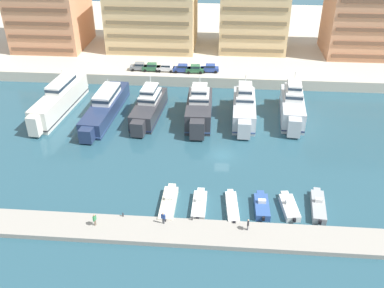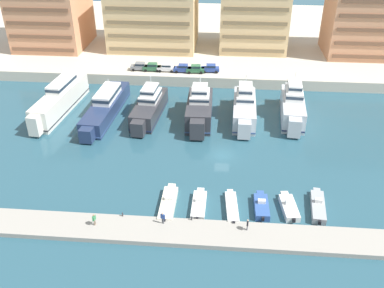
{
  "view_description": "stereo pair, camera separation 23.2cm",
  "coord_description": "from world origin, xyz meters",
  "px_view_note": "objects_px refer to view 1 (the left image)",
  "views": [
    {
      "loc": [
        -0.32,
        -61.06,
        39.15
      ],
      "look_at": [
        -5.07,
        -0.91,
        2.5
      ],
      "focal_mm": 40.0,
      "sensor_mm": 36.0,
      "label": 1
    },
    {
      "loc": [
        -0.08,
        -61.04,
        39.15
      ],
      "look_at": [
        -5.07,
        -0.91,
        2.5
      ],
      "focal_mm": 40.0,
      "sensor_mm": 36.0,
      "label": 2
    }
  ],
  "objects_px": {
    "motorboat_blue_center_left": "(262,206)",
    "motorboat_white_left": "(199,204)",
    "yacht_silver_center_right": "(292,106)",
    "car_white_mid_left": "(166,67)",
    "car_blue_center_left": "(182,68)",
    "pedestrian_mid_deck": "(95,219)",
    "car_green_left": "(152,67)",
    "pedestrian_far_side": "(248,224)",
    "yacht_charcoal_center_left": "(199,109)",
    "motorboat_white_mid_left": "(232,207)",
    "motorboat_cream_far_left": "(169,203)",
    "yacht_navy_left": "(105,106)",
    "yacht_charcoal_mid_left": "(149,107)",
    "yacht_ivory_far_left": "(60,100)",
    "car_blue_center_right": "(210,68)",
    "motorboat_grey_center_right": "(318,206)",
    "car_grey_far_left": "(139,66)",
    "car_green_center": "(195,69)",
    "motorboat_white_center": "(289,207)",
    "yacht_silver_center": "(244,108)",
    "pedestrian_near_edge": "(163,217)"
  },
  "relations": [
    {
      "from": "yacht_silver_center",
      "to": "car_blue_center_left",
      "type": "bearing_deg",
      "value": 128.47
    },
    {
      "from": "motorboat_white_center",
      "to": "car_blue_center_right",
      "type": "relative_size",
      "value": 1.5
    },
    {
      "from": "motorboat_white_mid_left",
      "to": "pedestrian_near_edge",
      "type": "bearing_deg",
      "value": -154.45
    },
    {
      "from": "yacht_silver_center_right",
      "to": "motorboat_grey_center_right",
      "type": "relative_size",
      "value": 2.24
    },
    {
      "from": "yacht_navy_left",
      "to": "yacht_charcoal_mid_left",
      "type": "xyz_separation_m",
      "value": [
        8.63,
        0.02,
        0.26
      ]
    },
    {
      "from": "yacht_silver_center_right",
      "to": "car_white_mid_left",
      "type": "xyz_separation_m",
      "value": [
        -26.83,
        16.26,
        0.77
      ]
    },
    {
      "from": "pedestrian_mid_deck",
      "to": "car_white_mid_left",
      "type": "bearing_deg",
      "value": 86.86
    },
    {
      "from": "motorboat_blue_center_left",
      "to": "yacht_navy_left",
      "type": "bearing_deg",
      "value": 137.46
    },
    {
      "from": "yacht_navy_left",
      "to": "yacht_silver_center",
      "type": "bearing_deg",
      "value": 1.32
    },
    {
      "from": "motorboat_white_center",
      "to": "car_white_mid_left",
      "type": "distance_m",
      "value": 50.28
    },
    {
      "from": "yacht_silver_center",
      "to": "motorboat_white_center",
      "type": "relative_size",
      "value": 2.69
    },
    {
      "from": "yacht_silver_center_right",
      "to": "yacht_silver_center",
      "type": "bearing_deg",
      "value": -173.22
    },
    {
      "from": "motorboat_cream_far_left",
      "to": "motorboat_white_mid_left",
      "type": "height_order",
      "value": "motorboat_cream_far_left"
    },
    {
      "from": "car_green_left",
      "to": "pedestrian_far_side",
      "type": "height_order",
      "value": "car_green_left"
    },
    {
      "from": "yacht_charcoal_center_left",
      "to": "pedestrian_far_side",
      "type": "bearing_deg",
      "value": -74.95
    },
    {
      "from": "car_green_left",
      "to": "pedestrian_far_side",
      "type": "relative_size",
      "value": 2.38
    },
    {
      "from": "yacht_ivory_far_left",
      "to": "car_green_left",
      "type": "xyz_separation_m",
      "value": [
        15.79,
        17.15,
        0.83
      ]
    },
    {
      "from": "motorboat_cream_far_left",
      "to": "car_green_left",
      "type": "relative_size",
      "value": 2.05
    },
    {
      "from": "yacht_silver_center_right",
      "to": "car_green_center",
      "type": "bearing_deg",
      "value": 141.51
    },
    {
      "from": "motorboat_white_mid_left",
      "to": "car_white_mid_left",
      "type": "xyz_separation_m",
      "value": [
        -15.26,
        45.14,
        2.9
      ]
    },
    {
      "from": "yacht_silver_center_right",
      "to": "car_blue_center_left",
      "type": "relative_size",
      "value": 4.12
    },
    {
      "from": "car_grey_far_left",
      "to": "car_green_left",
      "type": "bearing_deg",
      "value": -3.49
    },
    {
      "from": "yacht_charcoal_center_left",
      "to": "yacht_silver_center",
      "type": "bearing_deg",
      "value": 8.89
    },
    {
      "from": "yacht_navy_left",
      "to": "car_green_center",
      "type": "bearing_deg",
      "value": 47.3
    },
    {
      "from": "car_white_mid_left",
      "to": "motorboat_blue_center_left",
      "type": "bearing_deg",
      "value": -66.5
    },
    {
      "from": "pedestrian_mid_deck",
      "to": "car_green_center",
      "type": "bearing_deg",
      "value": 79.31
    },
    {
      "from": "car_blue_center_left",
      "to": "motorboat_cream_far_left",
      "type": "bearing_deg",
      "value": -86.88
    },
    {
      "from": "car_green_left",
      "to": "car_white_mid_left",
      "type": "relative_size",
      "value": 1.0
    },
    {
      "from": "motorboat_blue_center_left",
      "to": "yacht_charcoal_center_left",
      "type": "bearing_deg",
      "value": 112.1
    },
    {
      "from": "yacht_charcoal_center_left",
      "to": "yacht_silver_center_right",
      "type": "distance_m",
      "value": 18.11
    },
    {
      "from": "yacht_charcoal_center_left",
      "to": "motorboat_cream_far_left",
      "type": "distance_m",
      "value": 26.5
    },
    {
      "from": "motorboat_white_mid_left",
      "to": "pedestrian_mid_deck",
      "type": "distance_m",
      "value": 18.86
    },
    {
      "from": "yacht_ivory_far_left",
      "to": "car_white_mid_left",
      "type": "distance_m",
      "value": 25.64
    },
    {
      "from": "car_grey_far_left",
      "to": "pedestrian_far_side",
      "type": "xyz_separation_m",
      "value": [
        23.46,
        -50.08,
        -1.64
      ]
    },
    {
      "from": "car_blue_center_left",
      "to": "pedestrian_mid_deck",
      "type": "distance_m",
      "value": 50.85
    },
    {
      "from": "yacht_charcoal_mid_left",
      "to": "motorboat_white_center",
      "type": "distance_m",
      "value": 35.97
    },
    {
      "from": "car_blue_center_left",
      "to": "pedestrian_near_edge",
      "type": "distance_m",
      "value": 49.44
    },
    {
      "from": "motorboat_white_mid_left",
      "to": "car_grey_far_left",
      "type": "relative_size",
      "value": 1.77
    },
    {
      "from": "yacht_charcoal_mid_left",
      "to": "car_blue_center_left",
      "type": "distance_m",
      "value": 18.52
    },
    {
      "from": "car_green_left",
      "to": "car_blue_center_right",
      "type": "xyz_separation_m",
      "value": [
        13.44,
        0.35,
        0.0
      ]
    },
    {
      "from": "motorboat_blue_center_left",
      "to": "car_grey_far_left",
      "type": "distance_m",
      "value": 51.77
    },
    {
      "from": "yacht_ivory_far_left",
      "to": "car_blue_center_right",
      "type": "height_order",
      "value": "yacht_ivory_far_left"
    },
    {
      "from": "yacht_ivory_far_left",
      "to": "car_green_left",
      "type": "height_order",
      "value": "yacht_ivory_far_left"
    },
    {
      "from": "yacht_silver_center_right",
      "to": "car_green_center",
      "type": "distance_m",
      "value": 25.7
    },
    {
      "from": "pedestrian_mid_deck",
      "to": "yacht_charcoal_mid_left",
      "type": "bearing_deg",
      "value": 86.9
    },
    {
      "from": "car_grey_far_left",
      "to": "car_white_mid_left",
      "type": "height_order",
      "value": "same"
    },
    {
      "from": "motorboat_blue_center_left",
      "to": "motorboat_white_left",
      "type": "bearing_deg",
      "value": -178.67
    },
    {
      "from": "motorboat_cream_far_left",
      "to": "car_white_mid_left",
      "type": "relative_size",
      "value": 2.04
    },
    {
      "from": "car_blue_center_left",
      "to": "motorboat_grey_center_right",
      "type": "bearing_deg",
      "value": -61.87
    },
    {
      "from": "yacht_silver_center_right",
      "to": "car_white_mid_left",
      "type": "distance_m",
      "value": 31.38
    }
  ]
}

